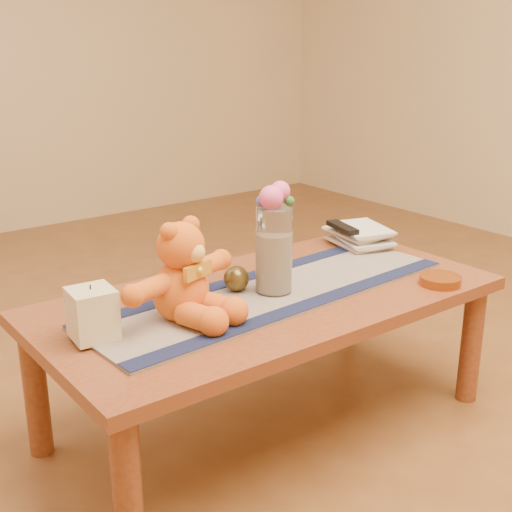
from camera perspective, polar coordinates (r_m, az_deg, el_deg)
floor at (r=2.26m, az=1.04°, el=-13.83°), size 5.50×5.50×0.00m
coffee_table_top at (r=2.07m, az=1.10°, el=-3.69°), size 1.40×0.70×0.04m
table_leg_fl at (r=1.66m, az=-10.75°, el=-18.93°), size 0.07×0.07×0.41m
table_leg_fr at (r=2.41m, az=17.61°, el=-7.08°), size 0.07×0.07×0.41m
table_leg_bl at (r=2.12m, az=-18.00°, el=-10.73°), size 0.07×0.07×0.41m
table_leg_br at (r=2.75m, az=7.81°, el=-3.19°), size 0.07×0.07×0.41m
persian_runner at (r=2.06m, az=1.45°, el=-3.06°), size 1.22×0.42×0.01m
runner_border_near at (r=1.96m, az=4.29°, el=-4.08°), size 1.20×0.13×0.00m
runner_border_far at (r=2.16m, az=-1.12°, el=-1.88°), size 1.20×0.13×0.00m
teddy_bear at (r=1.85m, az=-6.38°, el=-1.26°), size 0.46×0.41×0.26m
pillar_candle at (r=1.78m, az=-13.56°, el=-4.71°), size 0.12×0.12×0.13m
candle_wick at (r=1.75m, az=-13.74°, el=-2.55°), size 0.00×0.00×0.01m
glass_vase at (r=2.02m, az=1.52°, el=0.50°), size 0.11×0.11×0.26m
potpourri_fill at (r=2.03m, az=1.51°, el=-0.55°), size 0.09×0.09×0.18m
rose_left at (r=1.95m, az=1.28°, el=4.93°), size 0.07×0.07×0.07m
rose_right at (r=1.99m, az=2.03°, el=5.47°), size 0.06×0.06×0.06m
blue_flower_back at (r=2.01m, az=1.15°, el=5.09°), size 0.04×0.04×0.04m
blue_flower_side at (r=1.97m, az=0.51°, el=4.63°), size 0.04×0.04×0.04m
leaf_sprig at (r=1.99m, az=2.82°, el=4.64°), size 0.03×0.03×0.03m
bronze_ball at (r=2.05m, az=-1.66°, el=-1.89°), size 0.09×0.09×0.08m
book_bottom at (r=2.50m, az=7.08°, el=0.82°), size 0.21×0.25×0.02m
book_lower at (r=2.49m, az=7.25°, el=1.22°), size 0.23×0.27×0.02m
book_upper at (r=2.49m, az=6.96°, el=1.66°), size 0.20×0.24×0.02m
book_top at (r=2.48m, az=7.24°, el=2.07°), size 0.22×0.26×0.02m
tv_remote at (r=2.47m, az=7.27°, el=2.40°), size 0.08×0.17×0.02m
amber_dish at (r=2.21m, az=15.19°, el=-1.97°), size 0.15×0.15×0.03m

